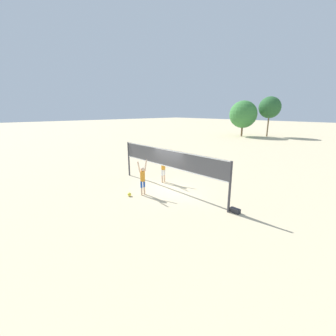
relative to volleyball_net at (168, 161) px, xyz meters
The scene contains 8 objects.
ground_plane 1.82m from the volleyball_net, ahead, with size 200.00×200.00×0.00m, color beige.
volleyball_net is the anchor object (origin of this frame).
player_spiker 1.85m from the volleyball_net, 102.81° to the right, with size 0.28×0.69×2.06m.
player_blocker 1.69m from the volleyball_net, 149.07° to the left, with size 0.28×0.72×2.22m.
volleyball 3.01m from the volleyball_net, 106.93° to the right, with size 0.22×0.22×0.22m.
gear_bag 4.88m from the volleyball_net, ahead, with size 0.49×0.24×0.22m.
tree_left_cluster 32.73m from the volleyball_net, 111.96° to the left, with size 4.99×4.99×6.55m.
tree_right_cluster 34.96m from the volleyball_net, 104.78° to the left, with size 3.90×3.90×7.26m.
Camera 1 is at (9.71, -8.97, 4.82)m, focal length 24.00 mm.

